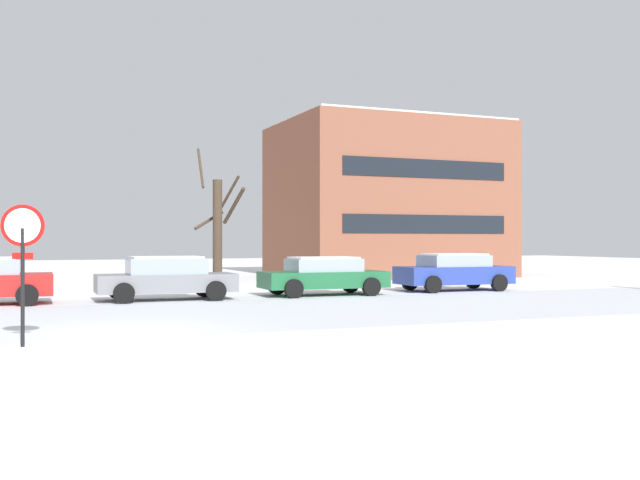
{
  "coord_description": "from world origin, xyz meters",
  "views": [
    {
      "loc": [
        -2.07,
        -15.73,
        1.93
      ],
      "look_at": [
        6.58,
        5.03,
        1.93
      ],
      "focal_mm": 41.86,
      "sensor_mm": 36.0,
      "label": 1
    }
  ],
  "objects": [
    {
      "name": "ground_plane",
      "position": [
        0.0,
        0.0,
        0.0
      ],
      "size": [
        120.0,
        120.0,
        0.0
      ],
      "primitive_type": "plane",
      "color": "white"
    },
    {
      "name": "road_surface",
      "position": [
        0.0,
        3.16,
        0.0
      ],
      "size": [
        80.0,
        8.32,
        0.0
      ],
      "color": "silver",
      "rests_on": "ground"
    },
    {
      "name": "stop_sign",
      "position": [
        -1.86,
        -1.26,
        1.8
      ],
      "size": [
        0.75,
        0.17,
        2.57
      ],
      "color": "black",
      "rests_on": "ground"
    },
    {
      "name": "parked_car_gray",
      "position": [
        2.56,
        8.22,
        0.72
      ],
      "size": [
        4.41,
        2.09,
        1.41
      ],
      "color": "slate",
      "rests_on": "ground"
    },
    {
      "name": "parked_car_green",
      "position": [
        8.04,
        8.22,
        0.69
      ],
      "size": [
        4.4,
        2.14,
        1.34
      ],
      "color": "#1E6038",
      "rests_on": "ground"
    },
    {
      "name": "parked_car_blue",
      "position": [
        13.52,
        8.45,
        0.73
      ],
      "size": [
        4.41,
        2.09,
        1.41
      ],
      "color": "#283D93",
      "rests_on": "ground"
    },
    {
      "name": "tree_far_left",
      "position": [
        5.31,
        12.16,
        2.34
      ],
      "size": [
        1.8,
        1.58,
        5.5
      ],
      "color": "#423326",
      "rests_on": "ground"
    },
    {
      "name": "building_far_right",
      "position": [
        16.72,
        20.04,
        4.11
      ],
      "size": [
        11.31,
        8.49,
        8.22
      ],
      "color": "brown",
      "rests_on": "ground"
    }
  ]
}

